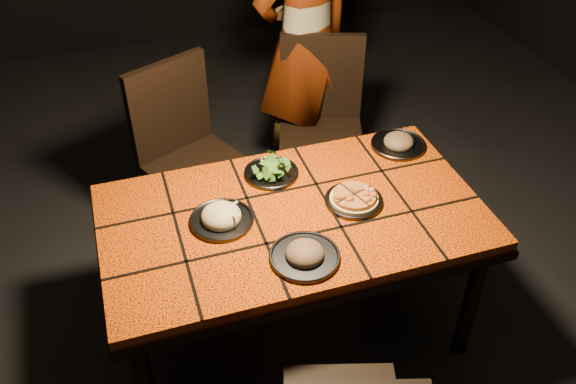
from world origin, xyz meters
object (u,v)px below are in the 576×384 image
object	(u,v)px
chair_far_right	(321,116)
dining_table	(293,226)
chair_far_left	(186,146)
plate_pasta	(221,217)
plate_pizza	(354,199)
diner	(305,43)

from	to	relation	value
chair_far_right	dining_table	bearing A→B (deg)	-98.39
chair_far_left	plate_pasta	distance (m)	0.84
plate_pizza	plate_pasta	size ratio (longest dim) A/B	0.99
chair_far_left	chair_far_right	world-z (taller)	chair_far_left
chair_far_right	plate_pizza	size ratio (longest dim) A/B	3.90
plate_pasta	diner	bearing A→B (deg)	56.28
dining_table	chair_far_left	distance (m)	0.91
plate_pizza	plate_pasta	distance (m)	0.57
diner	plate_pizza	distance (m)	1.21
diner	plate_pasta	size ratio (longest dim) A/B	6.97
plate_pizza	chair_far_left	bearing A→B (deg)	123.91
chair_far_left	diner	bearing A→B (deg)	-2.57
dining_table	plate_pizza	size ratio (longest dim) A/B	6.13
dining_table	diner	xyz separation A→B (m)	(0.46, 1.17, 0.26)
chair_far_right	plate_pizza	world-z (taller)	chair_far_right
chair_far_left	plate_pizza	distance (m)	1.06
plate_pasta	chair_far_right	bearing A→B (deg)	49.03
plate_pasta	chair_far_left	bearing A→B (deg)	91.07
dining_table	plate_pasta	bearing A→B (deg)	173.34
chair_far_right	plate_pizza	xyz separation A→B (m)	(-0.21, -0.94, 0.18)
diner	chair_far_left	bearing A→B (deg)	2.67
dining_table	diner	world-z (taller)	diner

